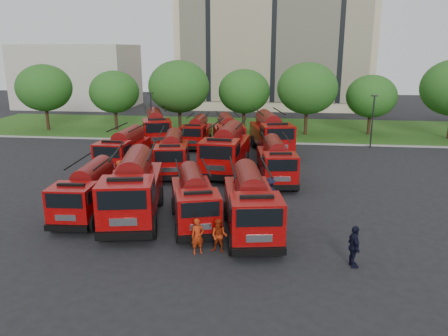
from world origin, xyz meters
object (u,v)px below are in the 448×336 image
Objects in this scene: firefighter_5 at (278,187)px; firefighter_1 at (219,252)px; fire_truck_6 at (226,149)px; firefighter_4 at (121,187)px; fire_truck_0 at (88,191)px; fire_truck_8 at (156,128)px; fire_truck_10 at (228,133)px; fire_truck_11 at (271,133)px; firefighter_3 at (269,209)px; fire_truck_3 at (251,203)px; fire_truck_4 at (124,150)px; fire_truck_2 at (194,199)px; firefighter_2 at (352,267)px; fire_truck_1 at (133,188)px; fire_truck_5 at (172,153)px; fire_truck_7 at (276,161)px; fire_truck_9 at (197,132)px.

firefighter_1 is at bearing 107.32° from firefighter_5.
firefighter_4 is (-6.93, -4.72, -1.81)m from fire_truck_6.
firefighter_5 is at bearing 28.58° from fire_truck_0.
firefighter_5 is (12.29, -12.82, -1.71)m from fire_truck_8.
fire_truck_10 is (7.50, -1.51, -0.10)m from fire_truck_8.
firefighter_1 is (-2.06, -21.26, -1.81)m from fire_truck_11.
fire_truck_8 reaches higher than firefighter_3.
firefighter_4 is (-8.22, 9.33, 0.00)m from firefighter_1.
firefighter_5 is at bearing -79.95° from fire_truck_10.
fire_truck_3 is 3.75× the size of firefighter_3.
firefighter_3 reaches higher than firefighter_5.
fire_truck_4 is 0.86× the size of fire_truck_6.
fire_truck_11 is 21.44m from firefighter_1.
fire_truck_2 is (6.32, -0.48, -0.03)m from fire_truck_0.
fire_truck_11 is at bearing -0.11° from firefighter_2.
fire_truck_1 is at bearing -96.39° from fire_truck_8.
fire_truck_1 reaches higher than fire_truck_5.
firefighter_5 is (1.47, 8.04, -1.63)m from fire_truck_3.
fire_truck_0 is 9.12m from firefighter_1.
fire_truck_5 is at bearing -124.67° from fire_truck_10.
fire_truck_11 is (4.04, -0.63, 0.20)m from fire_truck_10.
fire_truck_4 is 4.17× the size of firefighter_1.
fire_truck_1 is 1.00× the size of fire_truck_11.
firefighter_1 is (-2.60, -12.00, -1.52)m from fire_truck_7.
fire_truck_8 is at bearing -14.04° from firefighter_5.
fire_truck_3 is (6.70, -1.18, -0.19)m from fire_truck_1.
fire_truck_2 reaches higher than firefighter_1.
fire_truck_7 reaches higher than fire_truck_9.
fire_truck_0 is 6.34m from fire_truck_2.
fire_truck_4 reaches higher than fire_truck_0.
fire_truck_1 is at bearing -99.17° from fire_truck_5.
fire_truck_6 is 1.18× the size of fire_truck_7.
fire_truck_6 is 8.82m from firefighter_3.
firefighter_4 is (-10.27, -11.93, -1.81)m from fire_truck_11.
firefighter_2 is at bearing -20.76° from fire_truck_0.
fire_truck_0 is at bearing -115.53° from fire_truck_5.
fire_truck_10 is at bearing 68.17° from fire_truck_0.
fire_truck_6 reaches higher than firefighter_2.
fire_truck_6 reaches higher than fire_truck_5.
fire_truck_9 reaches higher than firefighter_3.
fire_truck_1 is 1.19× the size of fire_truck_4.
firefighter_5 is at bearing 70.03° from fire_truck_3.
fire_truck_5 reaches higher than fire_truck_9.
fire_truck_11 reaches higher than fire_truck_4.
fire_truck_10 reaches higher than firefighter_4.
fire_truck_3 is 0.94× the size of fire_truck_8.
fire_truck_10 is at bearing 68.70° from fire_truck_1.
fire_truck_3 is at bearing -30.98° from fire_truck_2.
firefighter_3 is at bearing 66.51° from fire_truck_3.
fire_truck_3 is 23.50m from fire_truck_8.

